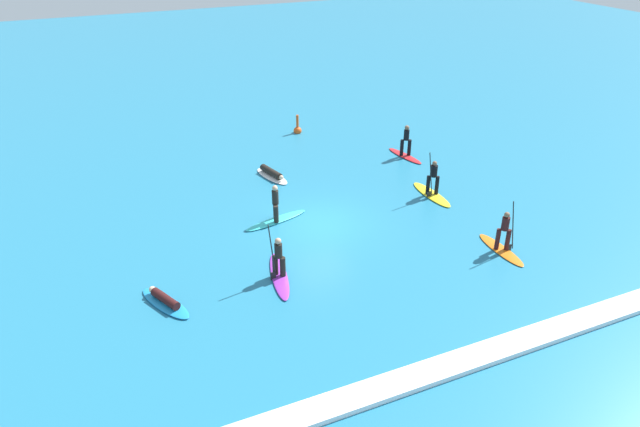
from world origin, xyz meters
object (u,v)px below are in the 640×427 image
(surfer_on_blue_board, at_px, (165,301))
(marker_buoy, at_px, (298,130))
(surfer_on_white_board, at_px, (272,174))
(surfer_on_orange_board, at_px, (503,240))
(surfer_on_red_board, at_px, (406,148))
(surfer_on_yellow_board, at_px, (432,187))
(surfer_on_teal_board, at_px, (276,213))
(surfer_on_purple_board, at_px, (279,268))

(surfer_on_blue_board, xyz_separation_m, marker_buoy, (10.57, 14.01, 0.06))
(surfer_on_white_board, distance_m, surfer_on_orange_board, 12.05)
(surfer_on_red_board, xyz_separation_m, surfer_on_orange_board, (-1.57, -10.00, -0.02))
(surfer_on_yellow_board, bearing_deg, surfer_on_teal_board, -94.76)
(surfer_on_white_board, height_order, surfer_on_red_board, surfer_on_red_board)
(marker_buoy, bearing_deg, surfer_on_yellow_board, -75.76)
(surfer_on_white_board, xyz_separation_m, surfer_on_purple_board, (-2.76, -8.56, 0.22))
(surfer_on_yellow_board, height_order, marker_buoy, surfer_on_yellow_board)
(surfer_on_teal_board, bearing_deg, surfer_on_purple_board, 57.43)
(surfer_on_yellow_board, relative_size, surfer_on_orange_board, 1.08)
(surfer_on_white_board, bearing_deg, surfer_on_blue_board, -53.29)
(surfer_on_purple_board, bearing_deg, surfer_on_yellow_board, 123.35)
(surfer_on_teal_board, distance_m, marker_buoy, 11.12)
(surfer_on_teal_board, bearing_deg, surfer_on_yellow_board, 161.44)
(surfer_on_yellow_board, bearing_deg, surfer_on_white_board, -129.22)
(surfer_on_red_board, xyz_separation_m, marker_buoy, (-4.02, 5.88, -0.30))
(surfer_on_yellow_board, distance_m, surfer_on_orange_board, 5.35)
(surfer_on_orange_board, bearing_deg, surfer_on_yellow_board, 179.17)
(surfer_on_blue_board, bearing_deg, surfer_on_red_board, -85.53)
(surfer_on_orange_board, distance_m, marker_buoy, 16.07)
(surfer_on_orange_board, bearing_deg, surfer_on_teal_board, -127.08)
(marker_buoy, bearing_deg, surfer_on_red_board, -55.64)
(surfer_on_white_board, height_order, surfer_on_purple_board, surfer_on_purple_board)
(surfer_on_purple_board, relative_size, surfer_on_yellow_board, 1.10)
(surfer_on_white_board, xyz_separation_m, marker_buoy, (3.60, 5.47, 0.04))
(surfer_on_teal_board, height_order, surfer_on_orange_board, surfer_on_orange_board)
(surfer_on_white_board, height_order, surfer_on_orange_board, surfer_on_orange_board)
(surfer_on_yellow_board, bearing_deg, surfer_on_orange_board, -2.68)
(surfer_on_purple_board, height_order, surfer_on_red_board, surfer_on_purple_board)
(surfer_on_blue_board, xyz_separation_m, surfer_on_red_board, (14.59, 8.13, 0.36))
(surfer_on_blue_board, height_order, surfer_on_white_board, surfer_on_white_board)
(surfer_on_blue_board, distance_m, surfer_on_yellow_board, 13.69)
(surfer_on_blue_board, height_order, surfer_on_orange_board, surfer_on_orange_board)
(surfer_on_teal_board, distance_m, surfer_on_purple_board, 4.31)
(surfer_on_purple_board, bearing_deg, surfer_on_white_board, 174.32)
(surfer_on_white_board, relative_size, marker_buoy, 2.10)
(surfer_on_yellow_board, distance_m, marker_buoy, 10.87)
(surfer_on_blue_board, bearing_deg, surfer_on_purple_board, -114.96)
(surfer_on_blue_board, xyz_separation_m, surfer_on_yellow_board, (13.24, 3.47, 0.29))
(surfer_on_purple_board, xyz_separation_m, surfer_on_orange_board, (8.81, -1.85, 0.10))
(surfer_on_teal_board, distance_m, surfer_on_red_board, 9.88)
(surfer_on_teal_board, bearing_deg, surfer_on_white_board, -121.43)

